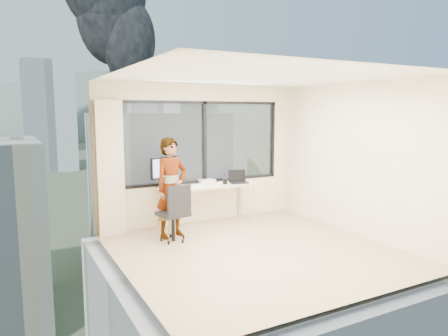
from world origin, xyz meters
TOP-DOWN VIEW (x-y plane):
  - floor at (0.00, 0.00)m, footprint 4.00×4.00m
  - ceiling at (0.00, 0.00)m, footprint 4.00×4.00m
  - wall_front at (0.00, -2.00)m, footprint 4.00×0.01m
  - wall_left at (-2.00, 0.00)m, footprint 0.01×4.00m
  - wall_right at (2.00, 0.00)m, footprint 0.01×4.00m
  - window_wall at (0.05, 2.00)m, footprint 3.30×0.16m
  - curtain at (-1.72, 1.88)m, footprint 0.45×0.14m
  - desk at (0.00, 1.66)m, footprint 1.80×0.60m
  - chair at (-0.93, 1.02)m, footprint 0.58×0.58m
  - person at (-0.86, 1.26)m, footprint 0.70×0.56m
  - monitor at (-0.80, 1.78)m, footprint 0.58×0.31m
  - game_console at (0.10, 1.91)m, footprint 0.31×0.27m
  - laptop at (0.64, 1.59)m, footprint 0.41×0.42m
  - cellphone at (0.62, 1.55)m, footprint 0.11×0.05m
  - pen_cup at (0.35, 1.61)m, footprint 0.10×0.10m
  - handbag at (0.67, 1.82)m, footprint 0.25×0.16m
  - exterior_ground at (0.00, 120.00)m, footprint 400.00×400.00m
  - near_bldg_b at (12.00, 38.00)m, footprint 14.00×13.00m
  - near_bldg_c at (30.00, 28.00)m, footprint 12.00×10.00m
  - far_tower_b at (8.00, 120.00)m, footprint 13.00×13.00m
  - far_tower_c at (45.00, 140.00)m, footprint 15.00×15.00m
  - hill_b at (100.00, 320.00)m, footprint 300.00×220.00m
  - tree_b at (4.00, 18.00)m, footprint 7.60×7.60m
  - tree_c at (22.00, 40.00)m, footprint 8.40×8.40m
  - smoke_plume_b at (55.00, 170.00)m, footprint 30.00×18.00m

SIDE VIEW (x-z plane):
  - exterior_ground at x=0.00m, z-range -14.02..-13.98m
  - hill_b at x=100.00m, z-range -62.00..34.00m
  - tree_b at x=4.00m, z-range -14.00..-5.00m
  - near_bldg_c at x=30.00m, z-range -14.00..-4.00m
  - tree_c at x=22.00m, z-range -14.00..-4.00m
  - near_bldg_b at x=12.00m, z-range -14.00..2.00m
  - far_tower_c at x=45.00m, z-range -14.00..12.00m
  - floor at x=0.00m, z-range -0.01..0.01m
  - desk at x=0.00m, z-range 0.00..0.75m
  - chair at x=-0.93m, z-range 0.00..0.97m
  - cellphone at x=0.62m, z-range 0.75..0.76m
  - game_console at x=0.10m, z-range 0.75..0.82m
  - pen_cup at x=0.35m, z-range 0.75..0.86m
  - person at x=-0.86m, z-range 0.00..1.68m
  - handbag at x=0.67m, z-range 0.75..0.93m
  - laptop at x=0.64m, z-range 0.75..0.97m
  - far_tower_b at x=8.00m, z-range -14.00..16.00m
  - monitor at x=-0.80m, z-range 0.75..1.32m
  - curtain at x=-1.72m, z-range 0.00..2.30m
  - wall_front at x=0.00m, z-range 0.00..2.60m
  - wall_left at x=-2.00m, z-range 0.00..2.60m
  - wall_right at x=2.00m, z-range 0.00..2.60m
  - window_wall at x=0.05m, z-range 0.75..2.30m
  - ceiling at x=0.00m, z-range 2.60..2.60m
  - smoke_plume_b at x=55.00m, z-range -8.00..62.00m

